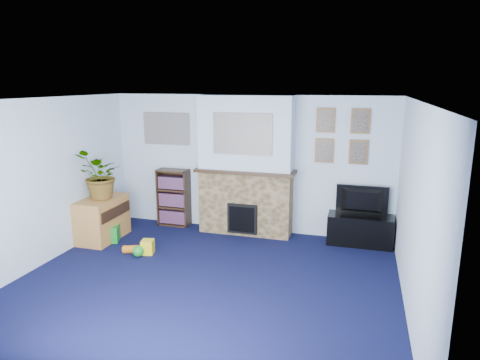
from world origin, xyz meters
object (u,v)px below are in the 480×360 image
(tv_stand, at_px, (360,231))
(television, at_px, (362,201))
(sideboard, at_px, (103,219))
(bookshelf, at_px, (174,199))

(tv_stand, xyz_separation_m, television, (-0.00, 0.02, 0.50))
(tv_stand, xyz_separation_m, sideboard, (-4.19, -0.95, 0.12))
(bookshelf, distance_m, sideboard, 1.34)
(sideboard, bearing_deg, bookshelf, 50.61)
(tv_stand, distance_m, bookshelf, 3.36)
(television, bearing_deg, bookshelf, -0.51)
(tv_stand, relative_size, bookshelf, 0.99)
(tv_stand, height_order, television, television)
(tv_stand, bearing_deg, sideboard, -167.17)
(television, xyz_separation_m, sideboard, (-4.19, -0.97, -0.38))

